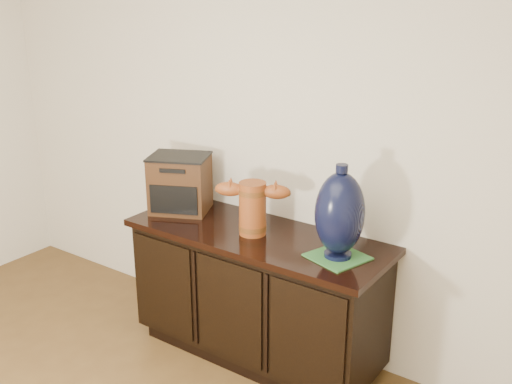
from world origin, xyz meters
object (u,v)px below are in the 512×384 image
Objects in this scene: terracotta_vessel at (253,205)px; lamp_base at (340,214)px; spray_can at (246,200)px; tv_radio at (180,183)px; sideboard at (257,294)px.

lamp_base is (0.51, -0.01, 0.07)m from terracotta_vessel.
lamp_base reaches higher than spray_can.
sideboard is at bearing -27.21° from tv_radio.
lamp_base reaches higher than sideboard.
lamp_base is 2.51× the size of spray_can.
tv_radio is at bearing 151.01° from terracotta_vessel.
sideboard is 3.51× the size of tv_radio.
tv_radio reaches higher than terracotta_vessel.
sideboard is 0.54m from spray_can.
tv_radio is (-0.55, 0.05, 0.00)m from terracotta_vessel.
tv_radio is at bearing 177.28° from lamp_base.
terracotta_vessel is at bearing -29.48° from tv_radio.
spray_can is (-0.21, 0.19, 0.46)m from sideboard.
spray_can is (-0.19, 0.21, -0.07)m from terracotta_vessel.
spray_can is at bearing 163.01° from lamp_base.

